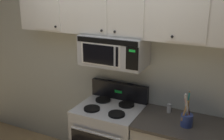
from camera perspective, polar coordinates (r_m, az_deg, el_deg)
back_wall at (r=3.44m, az=2.20°, el=1.38°), size 5.20×0.10×2.70m
stove_range at (r=3.50m, az=-0.49°, el=-14.18°), size 0.76×0.69×1.12m
over_range_microwave at (r=3.16m, az=0.40°, el=4.14°), size 0.76×0.43×0.35m
upper_cabinets at (r=3.11m, az=0.68°, el=12.33°), size 2.50×0.36×0.55m
utensil_crock_blue at (r=2.96m, az=15.32°, el=-9.52°), size 0.12×0.13×0.38m
salt_shaker at (r=3.22m, az=11.81°, el=-7.83°), size 0.05×0.05×0.10m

